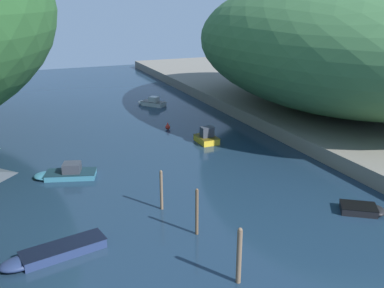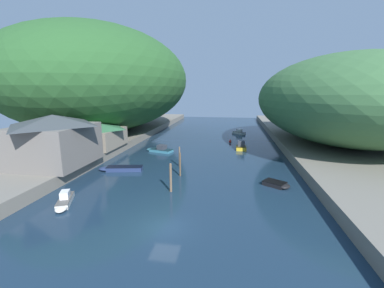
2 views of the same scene
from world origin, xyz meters
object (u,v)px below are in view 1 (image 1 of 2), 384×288
Objects in this scene: boat_far_right_bank at (364,209)px; boat_navy_launch at (65,173)px; boat_moored_right at (205,137)px; boat_white_cruiser at (51,253)px; channel_buoy_near at (168,127)px; boat_small_dinghy at (151,103)px.

boat_navy_launch is at bearing -93.66° from boat_far_right_bank.
boat_moored_right reaches higher than boat_navy_launch.
boat_moored_right is 25.41m from boat_white_cruiser.
boat_far_right_bank is (4.00, -20.32, -0.28)m from boat_moored_right.
boat_moored_right is 6.70m from channel_buoy_near.
channel_buoy_near is at bearing 109.15° from boat_moored_right.
boat_small_dinghy reaches higher than boat_navy_launch.
boat_far_right_bank is at bearing -108.39° from boat_white_cruiser.
boat_moored_right is at bearing -69.93° from channel_buoy_near.
channel_buoy_near is at bearing -137.42° from boat_small_dinghy.
boat_small_dinghy is (-0.32, 19.38, -0.12)m from boat_moored_right.
boat_white_cruiser is 22.78m from boat_far_right_bank.
boat_navy_launch is 6.44× the size of channel_buoy_near.
boat_navy_launch is 17.48m from channel_buoy_near.
boat_moored_right is 0.99× the size of boat_far_right_bank.
boat_far_right_bank is (20.09, -15.86, -0.13)m from boat_navy_launch.
boat_small_dinghy reaches higher than boat_far_right_bank.
boat_moored_right is 0.54× the size of boat_white_cruiser.
boat_navy_launch is at bearing -21.82° from boat_white_cruiser.
boat_white_cruiser reaches higher than boat_far_right_bank.
boat_moored_right is 19.38m from boat_small_dinghy.
boat_white_cruiser is 1.83× the size of boat_far_right_bank.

